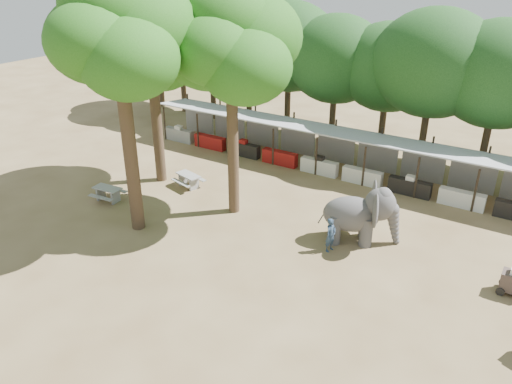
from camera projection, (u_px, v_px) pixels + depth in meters
The scene contains 10 objects.
ground at pixel (211, 286), 20.34m from camera, with size 100.00×100.00×0.00m, color brown.
vendor_stalls at pixel (347, 155), 30.39m from camera, with size 28.00×2.99×2.80m.
yard_tree_left at pixel (150, 38), 26.72m from camera, with size 7.10×6.90×11.02m.
yard_tree_center at pixel (118, 34), 21.02m from camera, with size 7.10×6.90×12.04m.
yard_tree_back at pixel (231, 44), 22.91m from camera, with size 7.10×6.90×11.36m.
backdrop_trees at pixel (384, 69), 32.46m from camera, with size 46.46×5.95×8.33m.
elephant at pixel (361, 214), 23.01m from camera, with size 3.77×2.94×2.82m.
handler at pixel (331, 235), 22.47m from camera, with size 0.58×0.39×1.62m, color #26384C.
picnic_table_near at pixel (108, 192), 27.21m from camera, with size 1.71×1.57×0.79m.
picnic_table_far at pixel (189, 179), 28.86m from camera, with size 1.86×1.75×0.78m.
Camera 1 is at (10.50, -13.13, 12.21)m, focal length 35.00 mm.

